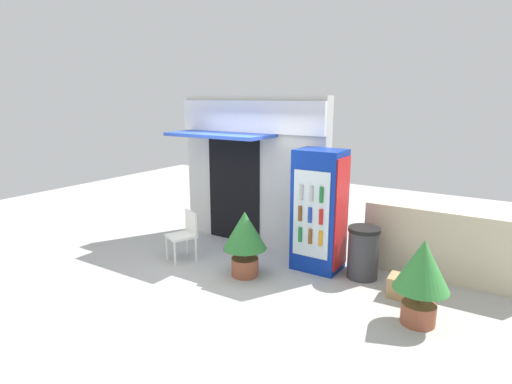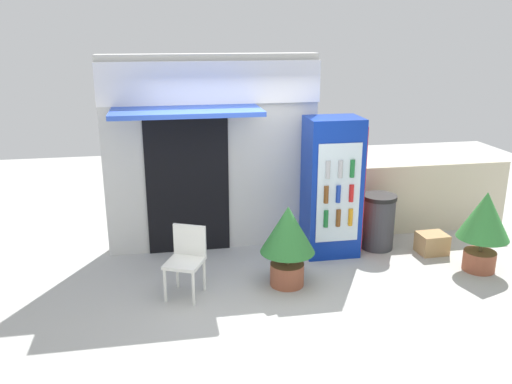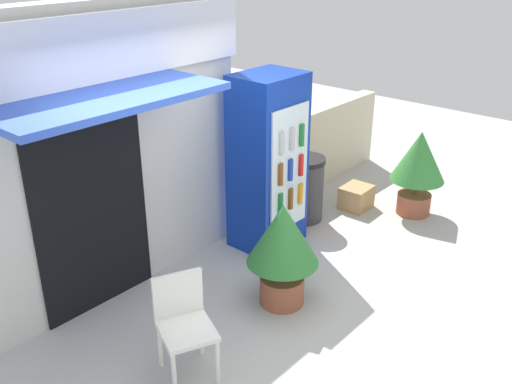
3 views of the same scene
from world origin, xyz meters
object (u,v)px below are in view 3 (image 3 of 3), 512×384
at_px(trash_bin, 304,188).
at_px(cardboard_box, 356,197).
at_px(potted_plant_near_shop, 283,243).
at_px(potted_plant_curbside, 418,163).
at_px(plastic_chair, 183,319).
at_px(drink_cooler, 269,162).

distance_m(trash_bin, cardboard_box, 0.82).
xyz_separation_m(potted_plant_near_shop, potted_plant_curbside, (2.63, -0.04, 0.04)).
bearing_deg(potted_plant_near_shop, cardboard_box, 14.63).
xyz_separation_m(plastic_chair, potted_plant_curbside, (3.88, -0.05, 0.20)).
bearing_deg(potted_plant_curbside, cardboard_box, 118.26).
bearing_deg(plastic_chair, cardboard_box, 9.47).
xyz_separation_m(drink_cooler, cardboard_box, (1.44, -0.29, -0.84)).
bearing_deg(cardboard_box, potted_plant_curbside, -61.74).
bearing_deg(plastic_chair, potted_plant_curbside, -0.73).
xyz_separation_m(drink_cooler, plastic_chair, (-2.09, -0.88, -0.49)).
xyz_separation_m(potted_plant_curbside, cardboard_box, (-0.34, 0.64, -0.54)).
height_order(drink_cooler, plastic_chair, drink_cooler).
relative_size(potted_plant_curbside, trash_bin, 1.35).
relative_size(potted_plant_near_shop, potted_plant_curbside, 0.95).
height_order(potted_plant_near_shop, trash_bin, potted_plant_near_shop).
bearing_deg(cardboard_box, plastic_chair, -170.53).
height_order(drink_cooler, trash_bin, drink_cooler).
height_order(potted_plant_curbside, trash_bin, potted_plant_curbside).
distance_m(plastic_chair, trash_bin, 2.98).
xyz_separation_m(drink_cooler, potted_plant_curbside, (1.79, -0.93, -0.30)).
height_order(plastic_chair, potted_plant_curbside, potted_plant_curbside).
bearing_deg(trash_bin, cardboard_box, -25.02).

